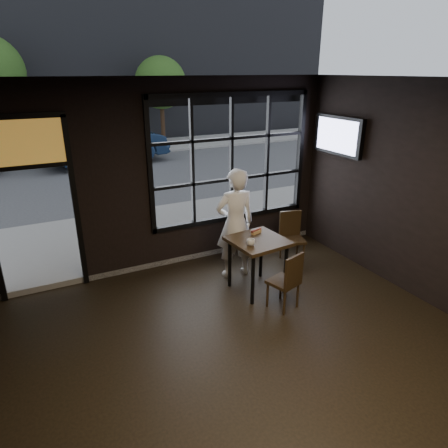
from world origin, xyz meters
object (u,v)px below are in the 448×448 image
chair_near (283,280)px  man (235,224)px  cafe_table (257,265)px  navy_car (104,141)px

chair_near → man: bearing=-99.8°
cafe_table → chair_near: (0.08, -0.60, 0.01)m
man → navy_car: bearing=-83.8°
chair_near → navy_car: 10.90m
chair_near → navy_car: (-0.38, 10.89, 0.40)m
chair_near → man: 1.30m
man → navy_car: (-0.23, 9.69, -0.08)m
cafe_table → chair_near: chair_near is taller
cafe_table → man: 0.78m
cafe_table → navy_car: 10.29m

